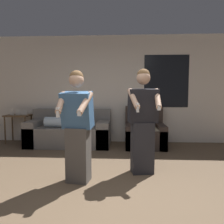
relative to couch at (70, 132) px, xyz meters
name	(u,v)px	position (x,y,z in m)	size (l,w,h in m)	color
ground_plane	(102,202)	(1.06, -2.70, -0.32)	(14.00, 14.00, 0.00)	brown
wall_back	(115,89)	(1.08, 0.48, 1.03)	(6.81, 0.07, 2.70)	silver
couch	(70,132)	(0.00, 0.00, 0.00)	(1.95, 0.87, 0.85)	slate
armchair	(145,133)	(1.80, -0.01, -0.01)	(0.91, 0.87, 0.93)	#332823
side_table	(18,119)	(-1.36, 0.20, 0.29)	(0.60, 0.44, 0.86)	brown
person_left	(78,127)	(0.66, -2.14, 0.47)	(0.47, 0.53, 1.58)	#56514C
person_right	(143,122)	(1.60, -1.73, 0.50)	(0.50, 0.52, 1.64)	#28282D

